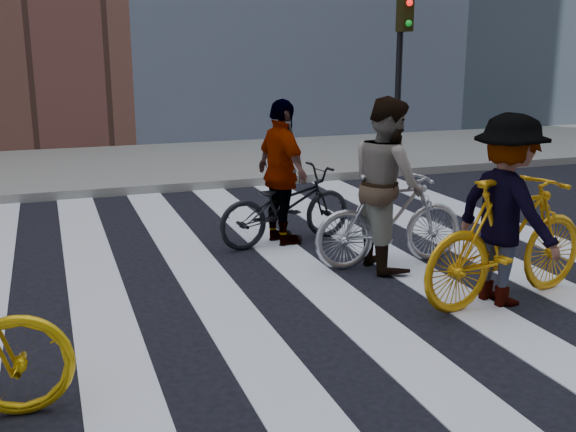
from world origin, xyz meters
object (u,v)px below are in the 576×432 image
traffic_signal (401,54)px  rider_right (507,210)px  bike_yellow_right (509,240)px  bike_dark_rear (286,206)px  bike_silver_mid (390,220)px  rider_rear (282,173)px  rider_mid (387,183)px

traffic_signal → rider_right: bearing=-110.5°
bike_yellow_right → bike_dark_rear: bearing=17.5°
bike_dark_rear → bike_silver_mid: bearing=-157.9°
bike_dark_rear → rider_rear: size_ratio=1.02×
rider_mid → bike_dark_rear: bearing=33.4°
bike_silver_mid → bike_dark_rear: 1.47m
bike_yellow_right → rider_rear: (-1.36, 2.60, 0.28)m
traffic_signal → bike_silver_mid: size_ratio=1.88×
bike_yellow_right → rider_mid: bearing=13.8°
bike_dark_rear → rider_rear: 0.42m
bike_silver_mid → rider_rear: (-0.83, 1.24, 0.37)m
bike_silver_mid → bike_dark_rear: size_ratio=0.97×
bike_yellow_right → traffic_signal: bearing=-29.4°
bike_silver_mid → bike_yellow_right: bike_yellow_right is taller
traffic_signal → bike_dark_rear: 5.60m
bike_silver_mid → rider_right: 1.49m
traffic_signal → rider_rear: size_ratio=1.85×
bike_dark_rear → rider_rear: (-0.05, 0.00, 0.42)m
bike_silver_mid → rider_right: bearing=-157.8°
rider_mid → traffic_signal: bearing=-27.3°
bike_yellow_right → rider_right: 0.30m
bike_silver_mid → rider_mid: bearing=92.7°
traffic_signal → rider_rear: 5.52m
rider_right → rider_rear: 2.91m
bike_silver_mid → rider_mid: (-0.05, 0.00, 0.41)m
bike_yellow_right → rider_mid: (-0.58, 1.36, 0.33)m
bike_dark_rear → rider_right: 2.92m
bike_dark_rear → rider_right: size_ratio=1.01×
rider_mid → bike_silver_mid: bearing=-87.3°
rider_mid → rider_right: size_ratio=1.04×
rider_right → rider_rear: rider_right is taller
bike_silver_mid → rider_mid: size_ratio=0.94×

